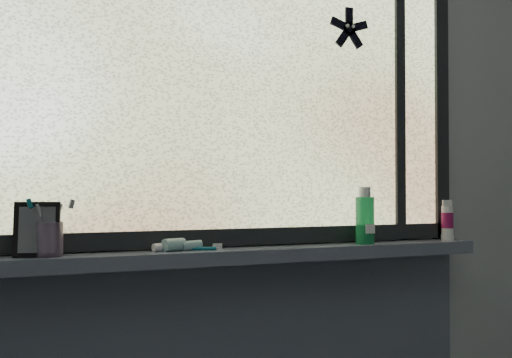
{
  "coord_description": "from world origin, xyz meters",
  "views": [
    {
      "loc": [
        -0.58,
        -0.34,
        1.19
      ],
      "look_at": [
        -0.02,
        1.05,
        1.22
      ],
      "focal_mm": 40.0,
      "sensor_mm": 36.0,
      "label": 1
    }
  ],
  "objects_px": {
    "toothbrush_cup": "(50,239)",
    "mouthwash_bottle": "(365,215)",
    "vanity_mirror": "(37,229)",
    "cream_tube": "(447,219)"
  },
  "relations": [
    {
      "from": "toothbrush_cup",
      "to": "mouthwash_bottle",
      "type": "distance_m",
      "value": 0.94
    },
    {
      "from": "mouthwash_bottle",
      "to": "vanity_mirror",
      "type": "bearing_deg",
      "value": 179.28
    },
    {
      "from": "vanity_mirror",
      "to": "cream_tube",
      "type": "relative_size",
      "value": 1.44
    },
    {
      "from": "mouthwash_bottle",
      "to": "cream_tube",
      "type": "distance_m",
      "value": 0.35
    },
    {
      "from": "toothbrush_cup",
      "to": "mouthwash_bottle",
      "type": "relative_size",
      "value": 0.6
    },
    {
      "from": "mouthwash_bottle",
      "to": "cream_tube",
      "type": "relative_size",
      "value": 1.52
    },
    {
      "from": "vanity_mirror",
      "to": "cream_tube",
      "type": "height_order",
      "value": "vanity_mirror"
    },
    {
      "from": "mouthwash_bottle",
      "to": "toothbrush_cup",
      "type": "bearing_deg",
      "value": 179.34
    },
    {
      "from": "toothbrush_cup",
      "to": "cream_tube",
      "type": "height_order",
      "value": "cream_tube"
    },
    {
      "from": "vanity_mirror",
      "to": "mouthwash_bottle",
      "type": "distance_m",
      "value": 0.97
    }
  ]
}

